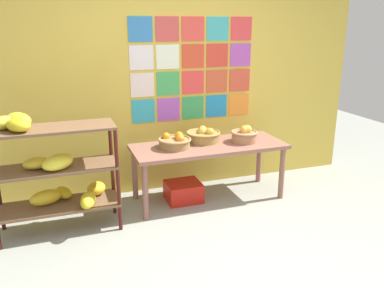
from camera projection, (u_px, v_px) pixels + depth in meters
name	position (u px, v px, depth m)	size (l,w,h in m)	color
ground	(238.00, 276.00, 3.10)	(9.78, 9.78, 0.00)	gray
back_wall_with_art	(168.00, 70.00, 4.43)	(4.73, 0.07, 2.79)	gold
banana_shelf_unit	(52.00, 166.00, 3.60)	(1.10, 0.55, 1.15)	#41140F
display_table	(209.00, 151.00, 4.32)	(1.68, 0.64, 0.63)	#8C5C4C
fruit_basket_right	(203.00, 135.00, 4.41)	(0.38, 0.38, 0.17)	olive
fruit_basket_back_left	(245.00, 134.00, 4.39)	(0.30, 0.30, 0.19)	#A6734D
fruit_basket_centre	(175.00, 142.00, 4.18)	(0.36, 0.36, 0.16)	olive
produce_crate_under_table	(183.00, 191.00, 4.40)	(0.38, 0.34, 0.21)	red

